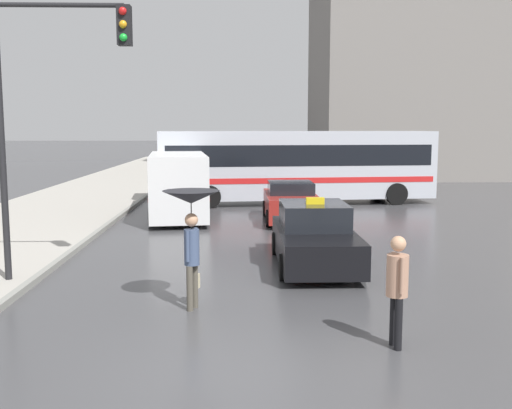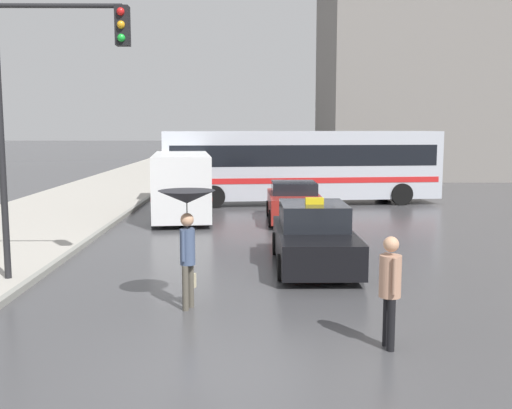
{
  "view_description": "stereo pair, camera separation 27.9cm",
  "coord_description": "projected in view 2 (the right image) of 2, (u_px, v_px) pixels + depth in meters",
  "views": [
    {
      "loc": [
        0.13,
        -7.66,
        3.37
      ],
      "look_at": [
        0.6,
        7.66,
        1.4
      ],
      "focal_mm": 42.0,
      "sensor_mm": 36.0,
      "label": 1
    },
    {
      "loc": [
        0.41,
        -7.67,
        3.37
      ],
      "look_at": [
        0.6,
        7.66,
        1.4
      ],
      "focal_mm": 42.0,
      "sensor_mm": 36.0,
      "label": 2
    }
  ],
  "objects": [
    {
      "name": "sedan_red",
      "position": [
        294.0,
        203.0,
        21.64
      ],
      "size": [
        1.91,
        4.09,
        1.42
      ],
      "rotation": [
        0.0,
        0.0,
        3.14
      ],
      "color": "maroon",
      "rests_on": "ground_plane"
    },
    {
      "name": "pedestrian_with_umbrella",
      "position": [
        187.0,
        213.0,
        10.99
      ],
      "size": [
        1.05,
        1.05,
        2.23
      ],
      "rotation": [
        0.0,
        0.0,
        1.2
      ],
      "color": "#4C473D",
      "rests_on": "ground_plane"
    },
    {
      "name": "ambulance_van",
      "position": [
        182.0,
        183.0,
        22.3
      ],
      "size": [
        2.59,
        5.74,
        2.41
      ],
      "rotation": [
        0.0,
        0.0,
        3.25
      ],
      "color": "silver",
      "rests_on": "ground_plane"
    },
    {
      "name": "city_bus",
      "position": [
        301.0,
        163.0,
        26.71
      ],
      "size": [
        12.36,
        3.72,
        3.21
      ],
      "rotation": [
        0.0,
        0.0,
        -1.47
      ],
      "color": "#B2B7C1",
      "rests_on": "ground_plane"
    },
    {
      "name": "taxi",
      "position": [
        314.0,
        238.0,
        14.62
      ],
      "size": [
        1.91,
        4.41,
        1.69
      ],
      "rotation": [
        0.0,
        0.0,
        3.14
      ],
      "color": "black",
      "rests_on": "ground_plane"
    },
    {
      "name": "traffic_light",
      "position": [
        48.0,
        88.0,
        12.43
      ],
      "size": [
        2.83,
        0.38,
        6.15
      ],
      "color": "black",
      "rests_on": "ground_plane"
    },
    {
      "name": "ground_plane",
      "position": [
        218.0,
        381.0,
        8.03
      ],
      "size": [
        300.0,
        300.0,
        0.0
      ],
      "primitive_type": "plane",
      "color": "#424244"
    },
    {
      "name": "pedestrian_man",
      "position": [
        390.0,
        282.0,
        9.08
      ],
      "size": [
        0.36,
        0.49,
        1.75
      ],
      "rotation": [
        0.0,
        0.0,
        -1.49
      ],
      "color": "black",
      "rests_on": "ground_plane"
    }
  ]
}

